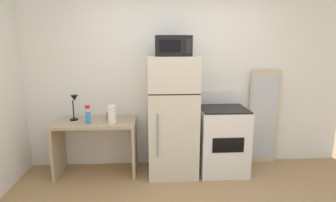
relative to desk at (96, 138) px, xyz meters
The scene contains 10 objects.
wall_back_white 1.42m from the desk, 16.53° to the left, with size 5.00×0.10×2.60m, color white.
desk is the anchor object (origin of this frame).
desk_lamp 0.55m from the desk, 166.55° to the left, with size 0.14×0.12×0.35m.
paper_towel_roll 0.44m from the desk, 23.46° to the right, with size 0.11×0.11×0.24m, color white.
spray_bottle 0.35m from the desk, 122.13° to the right, with size 0.06×0.06×0.25m.
coffee_mug 0.35m from the desk, 30.30° to the left, with size 0.08×0.08×0.10m, color #D83F33.
refrigerator 1.09m from the desk, ahead, with size 0.66×0.63×1.62m.
microwave 1.63m from the desk, ahead, with size 0.46×0.35×0.26m.
oven_range 1.75m from the desk, ahead, with size 0.65×0.61×1.10m.
leaning_mirror 2.45m from the desk, ahead, with size 0.44×0.03×1.40m.
Camera 1 is at (-0.36, -2.24, 1.78)m, focal length 29.08 mm.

